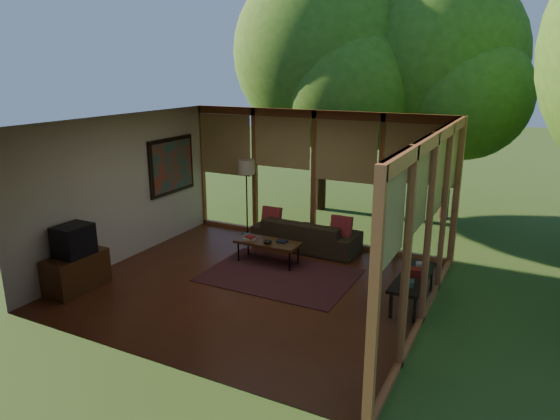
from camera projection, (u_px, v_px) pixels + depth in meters
The scene contains 25 objects.
floor at pixel (253, 285), 8.31m from camera, with size 5.50×5.50×0.00m, color brown.
ceiling at pixel (250, 122), 7.57m from camera, with size 5.50×5.50×0.00m, color white.
wall_left at pixel (122, 189), 9.15m from camera, with size 0.04×5.00×2.70m, color beige.
wall_front at pixel (144, 259), 5.80m from camera, with size 5.50×0.04×2.70m, color beige.
window_wall_back at pixel (314, 178), 10.09m from camera, with size 5.50×0.12×2.70m, color #9D5830.
window_wall_right at pixel (428, 232), 6.74m from camera, with size 0.12×5.00×2.70m, color #9D5830.
tree_nw at pixel (324, 53), 11.88m from camera, with size 4.33×4.33×6.01m.
tree_ne at pixel (437, 59), 11.31m from camera, with size 3.90×3.90×5.65m.
rug at pixel (280, 275), 8.69m from camera, with size 2.53×1.79×0.01m, color maroon.
sofa at pixel (306, 234), 9.91m from camera, with size 2.10×0.82×0.61m, color #372B1B.
pillow_left at pixel (272, 217), 10.12m from camera, with size 0.39×0.13×0.39m, color maroon.
pillow_right at pixel (341, 227), 9.47m from camera, with size 0.40×0.13×0.40m, color maroon.
ct_book_lower at pixel (250, 238), 9.25m from camera, with size 0.22×0.17×0.03m, color #B5ADA4.
ct_book_upper at pixel (250, 237), 9.24m from camera, with size 0.17×0.13×0.03m, color maroon.
ct_book_side at pixel (282, 241), 9.10m from camera, with size 0.19×0.14×0.03m, color black.
ct_bowl at pixel (268, 242), 9.03m from camera, with size 0.16×0.16×0.07m, color black.
media_cabinet at pixel (77, 272), 8.08m from camera, with size 0.50×1.00×0.60m, color #512E16.
television at pixel (74, 240), 7.92m from camera, with size 0.45×0.55×0.50m, color black.
console_book_a at pixel (400, 282), 7.24m from camera, with size 0.22×0.16×0.08m, color #31554D.
console_book_b at pixel (407, 270), 7.62m from camera, with size 0.23×0.17×0.11m, color maroon.
console_book_c at pixel (413, 263), 7.97m from camera, with size 0.21×0.16×0.06m, color #B5ADA4.
floor_lamp at pixel (246, 171), 10.45m from camera, with size 0.36×0.36×1.65m.
coffee_table at pixel (268, 243), 9.16m from camera, with size 1.20×0.50×0.43m.
side_console at pixel (406, 277), 7.61m from camera, with size 0.60×1.40×0.46m.
wall_painting at pixel (172, 166), 10.27m from camera, with size 0.06×1.35×1.15m.
Camera 1 is at (3.88, -6.61, 3.48)m, focal length 32.00 mm.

